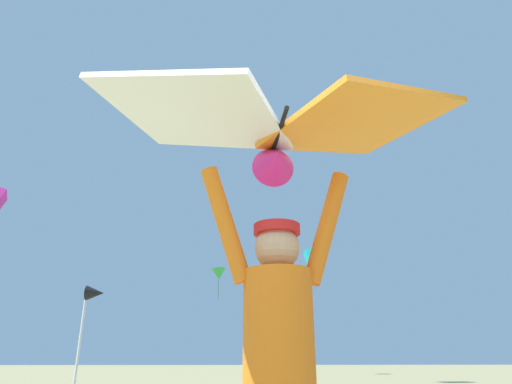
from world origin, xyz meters
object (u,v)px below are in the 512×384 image
Objects in this scene: distant_kite_green_low_right at (219,274)px; marker_flag at (92,303)px; distant_kite_teal_mid_right at (311,257)px; held_stunt_kite at (277,128)px; kite_flyer_person at (279,365)px.

marker_flag is (-1.35, -18.74, -3.81)m from distant_kite_green_low_right.
distant_kite_green_low_right is 0.91× the size of marker_flag.
distant_kite_teal_mid_right reaches higher than marker_flag.
distant_kite_teal_mid_right is (5.86, 1.51, 1.41)m from distant_kite_green_low_right.
held_stunt_kite is at bearing -100.46° from distant_kite_teal_mid_right.
marker_flag is (-2.50, 5.24, -0.35)m from held_stunt_kite.
kite_flyer_person is at bearing -100.51° from distant_kite_teal_mid_right.
distant_kite_teal_mid_right reaches higher than held_stunt_kite.
kite_flyer_person is 26.53m from distant_kite_teal_mid_right.
held_stunt_kite is 0.98× the size of marker_flag.
distant_kite_green_low_right is 6.21m from distant_kite_teal_mid_right.
kite_flyer_person is 1.20m from held_stunt_kite.
held_stunt_kite is 1.07× the size of distant_kite_green_low_right.
kite_flyer_person is 5.79m from marker_flag.
kite_flyer_person is at bearing 93.30° from held_stunt_kite.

